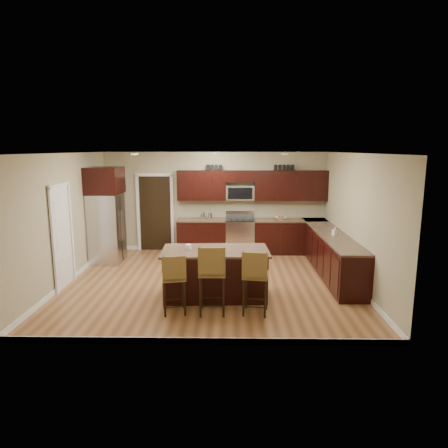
{
  "coord_description": "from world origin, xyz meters",
  "views": [
    {
      "loc": [
        0.42,
        -8.09,
        2.79
      ],
      "look_at": [
        0.28,
        0.4,
        1.18
      ],
      "focal_mm": 32.0,
      "sensor_mm": 36.0,
      "label": 1
    }
  ],
  "objects_px": {
    "island": "(215,275)",
    "stool_right": "(255,275)",
    "stool_mid": "(212,272)",
    "refrigerator": "(106,214)",
    "stool_left": "(174,277)",
    "range": "(240,236)"
  },
  "relations": [
    {
      "from": "stool_left",
      "to": "stool_mid",
      "type": "bearing_deg",
      "value": -12.7
    },
    {
      "from": "island",
      "to": "stool_right",
      "type": "bearing_deg",
      "value": -52.64
    },
    {
      "from": "island",
      "to": "stool_left",
      "type": "xyz_separation_m",
      "value": [
        -0.67,
        -0.84,
        0.23
      ]
    },
    {
      "from": "island",
      "to": "refrigerator",
      "type": "xyz_separation_m",
      "value": [
        -2.76,
        2.32,
        0.78
      ]
    },
    {
      "from": "stool_left",
      "to": "refrigerator",
      "type": "height_order",
      "value": "refrigerator"
    },
    {
      "from": "stool_left",
      "to": "stool_right",
      "type": "xyz_separation_m",
      "value": [
        1.37,
        -0.0,
        0.05
      ]
    },
    {
      "from": "island",
      "to": "refrigerator",
      "type": "bearing_deg",
      "value": 137.6
    },
    {
      "from": "stool_right",
      "to": "refrigerator",
      "type": "bearing_deg",
      "value": 146.72
    },
    {
      "from": "island",
      "to": "stool_right",
      "type": "distance_m",
      "value": 1.13
    },
    {
      "from": "stool_left",
      "to": "stool_right",
      "type": "height_order",
      "value": "stool_right"
    },
    {
      "from": "stool_right",
      "to": "stool_mid",
      "type": "bearing_deg",
      "value": -170.36
    },
    {
      "from": "refrigerator",
      "to": "stool_left",
      "type": "bearing_deg",
      "value": -56.5
    },
    {
      "from": "stool_left",
      "to": "stool_right",
      "type": "distance_m",
      "value": 1.37
    },
    {
      "from": "range",
      "to": "stool_mid",
      "type": "distance_m",
      "value": 4.18
    },
    {
      "from": "range",
      "to": "stool_left",
      "type": "height_order",
      "value": "range"
    },
    {
      "from": "island",
      "to": "stool_right",
      "type": "xyz_separation_m",
      "value": [
        0.7,
        -0.85,
        0.27
      ]
    },
    {
      "from": "stool_left",
      "to": "stool_mid",
      "type": "distance_m",
      "value": 0.65
    },
    {
      "from": "island",
      "to": "stool_right",
      "type": "relative_size",
      "value": 1.81
    },
    {
      "from": "stool_left",
      "to": "island",
      "type": "bearing_deg",
      "value": 39.9
    },
    {
      "from": "island",
      "to": "stool_mid",
      "type": "bearing_deg",
      "value": -93.85
    },
    {
      "from": "stool_left",
      "to": "refrigerator",
      "type": "bearing_deg",
      "value": 111.73
    },
    {
      "from": "stool_right",
      "to": "range",
      "type": "bearing_deg",
      "value": 101.42
    }
  ]
}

